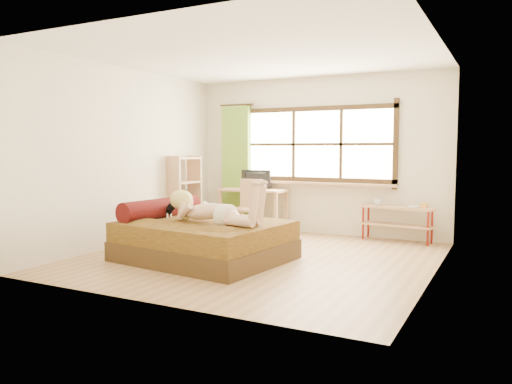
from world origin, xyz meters
The scene contains 18 objects.
floor centered at (0.00, 0.00, 0.00)m, with size 4.50×4.50×0.00m, color #9E754C.
ceiling centered at (0.00, 0.00, 2.70)m, with size 4.50×4.50×0.00m, color white.
wall_back centered at (0.00, 2.25, 1.35)m, with size 4.50×4.50×0.00m, color silver.
wall_front centered at (0.00, -2.25, 1.35)m, with size 4.50×4.50×0.00m, color silver.
wall_left centered at (-2.25, 0.00, 1.35)m, with size 4.50×4.50×0.00m, color silver.
wall_right centered at (2.25, 0.00, 1.35)m, with size 4.50×4.50×0.00m, color silver.
window centered at (0.00, 2.22, 1.51)m, with size 2.80×0.16×1.46m.
curtain centered at (-1.55, 2.13, 1.15)m, with size 0.55×0.10×2.20m, color #689B2A.
bed centered at (-0.64, -0.42, 0.28)m, with size 2.22×1.87×0.78m.
woman centered at (-0.44, -0.48, 0.82)m, with size 1.43×0.41×0.61m, color #DAAC8D, non-canonical shape.
kitten centered at (-1.31, -0.33, 0.63)m, with size 0.31×0.12×0.25m, color black, non-canonical shape.
desk centered at (-1.10, 1.95, 0.66)m, with size 1.21×0.56×0.76m.
monitor centered at (-1.10, 2.00, 0.92)m, with size 0.58×0.08×0.33m, color black.
chair centered at (-1.00, 1.59, 0.53)m, with size 0.43×0.43×0.95m.
pipe_shelf centered at (1.43, 2.07, 0.41)m, with size 1.16×0.41×0.64m.
cup centered at (1.12, 2.07, 0.61)m, with size 0.13×0.13×0.10m, color gray.
book centered at (1.62, 2.07, 0.57)m, with size 0.16×0.22×0.02m, color gray.
bookshelf centered at (-2.08, 1.21, 0.68)m, with size 0.40×0.62×1.34m.
Camera 1 is at (3.02, -5.94, 1.48)m, focal length 35.00 mm.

